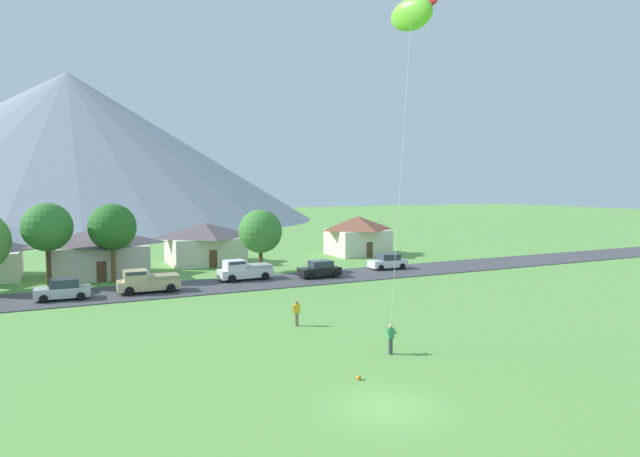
{
  "coord_description": "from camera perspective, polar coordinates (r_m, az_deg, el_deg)",
  "views": [
    {
      "loc": [
        -12.31,
        -18.92,
        9.28
      ],
      "look_at": [
        1.33,
        9.12,
        6.86
      ],
      "focal_mm": 30.81,
      "sensor_mm": 36.0,
      "label": 1
    }
  ],
  "objects": [
    {
      "name": "tree_near_left",
      "position": [
        59.02,
        -6.2,
        -0.3
      ],
      "size": [
        4.67,
        4.67,
        6.78
      ],
      "color": "#4C3823",
      "rests_on": "ground"
    },
    {
      "name": "house_rightmost",
      "position": [
        74.1,
        3.93,
        -0.66
      ],
      "size": [
        7.78,
        6.78,
        5.23
      ],
      "color": "beige",
      "rests_on": "ground"
    },
    {
      "name": "parked_car_white_west_end",
      "position": [
        61.55,
        7.08,
        -3.45
      ],
      "size": [
        4.27,
        2.22,
        1.68
      ],
      "color": "white",
      "rests_on": "road_strip"
    },
    {
      "name": "parked_car_silver_mid_west",
      "position": [
        49.43,
        -25.13,
        -5.78
      ],
      "size": [
        4.26,
        2.2,
        1.68
      ],
      "color": "#B7BCC1",
      "rests_on": "road_strip"
    },
    {
      "name": "watcher_person",
      "position": [
        36.83,
        -2.45,
        -8.75
      ],
      "size": [
        0.56,
        0.24,
        1.68
      ],
      "color": "#70604C",
      "rests_on": "ground"
    },
    {
      "name": "soccer_ball",
      "position": [
        27.3,
        4.06,
        -15.18
      ],
      "size": [
        0.24,
        0.24,
        0.24
      ],
      "primitive_type": "sphere",
      "color": "orange",
      "rests_on": "ground"
    },
    {
      "name": "road_strip",
      "position": [
        51.76,
        -11.81,
        -5.94
      ],
      "size": [
        160.0,
        7.59,
        0.08
      ],
      "primitive_type": "cube",
      "color": "#424247",
      "rests_on": "ground"
    },
    {
      "name": "pickup_truck_sand_east_side",
      "position": [
        50.01,
        -17.53,
        -5.23
      ],
      "size": [
        5.25,
        2.43,
        1.99
      ],
      "color": "#C6B284",
      "rests_on": "road_strip"
    },
    {
      "name": "tree_left_of_center",
      "position": [
        55.87,
        -26.48,
        0.11
      ],
      "size": [
        4.46,
        4.46,
        7.78
      ],
      "color": "#4C3823",
      "rests_on": "ground"
    },
    {
      "name": "parked_car_black_east_end",
      "position": [
        55.49,
        -0.03,
        -4.28
      ],
      "size": [
        4.2,
        2.09,
        1.68
      ],
      "color": "black",
      "rests_on": "road_strip"
    },
    {
      "name": "pickup_truck_white_west_side",
      "position": [
        54.48,
        -7.91,
        -4.28
      ],
      "size": [
        5.25,
        2.42,
        1.99
      ],
      "color": "white",
      "rests_on": "road_strip"
    },
    {
      "name": "tree_right_of_center",
      "position": [
        56.3,
        -20.76,
        0.12
      ],
      "size": [
        4.51,
        4.51,
        7.61
      ],
      "color": "brown",
      "rests_on": "ground"
    },
    {
      "name": "mountain_far_west_ridge",
      "position": [
        164.33,
        -24.61,
        7.74
      ],
      "size": [
        130.57,
        130.57,
        39.72
      ],
      "primitive_type": "cone",
      "color": "gray",
      "rests_on": "ground"
    },
    {
      "name": "kite_flyer_with_kite",
      "position": [
        36.76,
        9.49,
        20.7
      ],
      "size": [
        5.27,
        5.86,
        20.92
      ],
      "color": "#3D3D42",
      "rests_on": "ground"
    },
    {
      "name": "house_leftmost",
      "position": [
        66.97,
        -11.86,
        -1.42
      ],
      "size": [
        8.96,
        7.93,
        4.92
      ],
      "color": "beige",
      "rests_on": "ground"
    },
    {
      "name": "ground_plane",
      "position": [
        24.4,
        6.92,
        -17.95
      ],
      "size": [
        400.0,
        400.0,
        0.0
      ],
      "primitive_type": "plane",
      "color": "#609E47"
    },
    {
      "name": "house_right_center",
      "position": [
        60.8,
        -22.05,
        -2.19
      ],
      "size": [
        9.98,
        8.02,
        5.03
      ],
      "color": "beige",
      "rests_on": "ground"
    }
  ]
}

